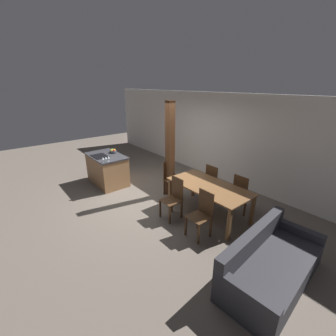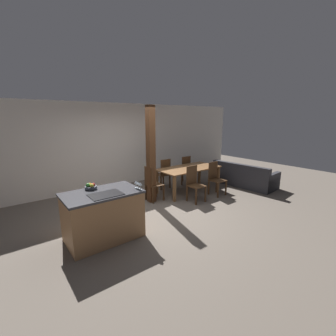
{
  "view_description": "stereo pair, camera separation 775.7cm",
  "coord_description": "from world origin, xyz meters",
  "px_view_note": "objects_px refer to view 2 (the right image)",
  "views": [
    {
      "loc": [
        4.7,
        -3.13,
        2.95
      ],
      "look_at": [
        0.6,
        0.2,
        0.95
      ],
      "focal_mm": 24.0,
      "sensor_mm": 36.0,
      "label": 1
    },
    {
      "loc": [
        -2.93,
        -4.33,
        2.26
      ],
      "look_at": [
        0.6,
        0.2,
        0.95
      ],
      "focal_mm": 24.0,
      "sensor_mm": 36.0,
      "label": 2
    }
  ],
  "objects_px": {
    "kitchen_island": "(103,215)",
    "timber_post": "(151,155)",
    "dining_chair_near_left": "(194,183)",
    "dining_table": "(189,170)",
    "dining_chair_near_right": "(216,178)",
    "wine_glass_far": "(136,182)",
    "couch": "(244,177)",
    "dining_chair_far_left": "(164,173)",
    "dining_chair_far_right": "(184,169)",
    "dining_chair_head_end": "(152,183)",
    "wine_glass_near": "(140,184)",
    "wine_glass_middle": "(138,183)",
    "fruit_bowl": "(91,186)"
  },
  "relations": [
    {
      "from": "kitchen_island",
      "to": "dining_table",
      "type": "bearing_deg",
      "value": 18.58
    },
    {
      "from": "fruit_bowl",
      "to": "couch",
      "type": "bearing_deg",
      "value": 0.99
    },
    {
      "from": "kitchen_island",
      "to": "fruit_bowl",
      "type": "height_order",
      "value": "fruit_bowl"
    },
    {
      "from": "dining_chair_head_end",
      "to": "couch",
      "type": "height_order",
      "value": "dining_chair_head_end"
    },
    {
      "from": "wine_glass_middle",
      "to": "dining_chair_head_end",
      "type": "distance_m",
      "value": 1.88
    },
    {
      "from": "wine_glass_far",
      "to": "dining_table",
      "type": "xyz_separation_m",
      "value": [
        2.55,
        1.25,
        -0.38
      ]
    },
    {
      "from": "wine_glass_far",
      "to": "dining_chair_near_right",
      "type": "height_order",
      "value": "wine_glass_far"
    },
    {
      "from": "dining_chair_near_right",
      "to": "dining_chair_far_right",
      "type": "height_order",
      "value": "same"
    },
    {
      "from": "dining_table",
      "to": "dining_chair_far_right",
      "type": "relative_size",
      "value": 2.01
    },
    {
      "from": "wine_glass_near",
      "to": "timber_post",
      "type": "relative_size",
      "value": 0.06
    },
    {
      "from": "dining_chair_far_left",
      "to": "timber_post",
      "type": "relative_size",
      "value": 0.38
    },
    {
      "from": "dining_chair_far_left",
      "to": "fruit_bowl",
      "type": "bearing_deg",
      "value": 27.61
    },
    {
      "from": "wine_glass_far",
      "to": "couch",
      "type": "distance_m",
      "value": 4.56
    },
    {
      "from": "dining_table",
      "to": "dining_chair_far_right",
      "type": "height_order",
      "value": "dining_chair_far_right"
    },
    {
      "from": "dining_chair_far_left",
      "to": "timber_post",
      "type": "bearing_deg",
      "value": 37.11
    },
    {
      "from": "dining_table",
      "to": "dining_chair_far_right",
      "type": "bearing_deg",
      "value": 58.07
    },
    {
      "from": "kitchen_island",
      "to": "dining_chair_head_end",
      "type": "relative_size",
      "value": 1.42
    },
    {
      "from": "wine_glass_middle",
      "to": "dining_chair_far_left",
      "type": "distance_m",
      "value": 2.99
    },
    {
      "from": "dining_table",
      "to": "dining_chair_near_right",
      "type": "distance_m",
      "value": 0.84
    },
    {
      "from": "fruit_bowl",
      "to": "wine_glass_far",
      "type": "xyz_separation_m",
      "value": [
        0.71,
        -0.48,
        0.07
      ]
    },
    {
      "from": "dining_table",
      "to": "timber_post",
      "type": "bearing_deg",
      "value": -179.11
    },
    {
      "from": "kitchen_island",
      "to": "timber_post",
      "type": "height_order",
      "value": "timber_post"
    },
    {
      "from": "dining_chair_near_right",
      "to": "dining_chair_head_end",
      "type": "height_order",
      "value": "same"
    },
    {
      "from": "wine_glass_near",
      "to": "dining_chair_head_end",
      "type": "height_order",
      "value": "wine_glass_near"
    },
    {
      "from": "kitchen_island",
      "to": "wine_glass_far",
      "type": "bearing_deg",
      "value": -17.29
    },
    {
      "from": "wine_glass_near",
      "to": "dining_chair_near_right",
      "type": "relative_size",
      "value": 0.15
    },
    {
      "from": "fruit_bowl",
      "to": "dining_chair_head_end",
      "type": "bearing_deg",
      "value": 22.13
    },
    {
      "from": "fruit_bowl",
      "to": "wine_glass_far",
      "type": "relative_size",
      "value": 1.53
    },
    {
      "from": "kitchen_island",
      "to": "fruit_bowl",
      "type": "bearing_deg",
      "value": 108.79
    },
    {
      "from": "couch",
      "to": "wine_glass_far",
      "type": "bearing_deg",
      "value": 92.59
    },
    {
      "from": "dining_table",
      "to": "dining_chair_head_end",
      "type": "distance_m",
      "value": 1.36
    },
    {
      "from": "kitchen_island",
      "to": "dining_chair_head_end",
      "type": "height_order",
      "value": "dining_chair_head_end"
    },
    {
      "from": "kitchen_island",
      "to": "dining_chair_near_left",
      "type": "bearing_deg",
      "value": 7.6
    },
    {
      "from": "wine_glass_far",
      "to": "dining_chair_head_end",
      "type": "bearing_deg",
      "value": 46.13
    },
    {
      "from": "wine_glass_middle",
      "to": "dining_chair_far_right",
      "type": "xyz_separation_m",
      "value": [
        2.99,
        2.03,
        -0.54
      ]
    },
    {
      "from": "kitchen_island",
      "to": "couch",
      "type": "xyz_separation_m",
      "value": [
        5.07,
        0.37,
        -0.2
      ]
    },
    {
      "from": "dining_chair_near_left",
      "to": "fruit_bowl",
      "type": "bearing_deg",
      "value": -178.4
    },
    {
      "from": "wine_glass_near",
      "to": "dining_table",
      "type": "bearing_deg",
      "value": 29.02
    },
    {
      "from": "kitchen_island",
      "to": "wine_glass_near",
      "type": "distance_m",
      "value": 0.91
    },
    {
      "from": "wine_glass_far",
      "to": "dining_chair_far_right",
      "type": "xyz_separation_m",
      "value": [
        2.99,
        1.95,
        -0.54
      ]
    },
    {
      "from": "dining_chair_far_right",
      "to": "couch",
      "type": "distance_m",
      "value": 2.04
    },
    {
      "from": "fruit_bowl",
      "to": "wine_glass_far",
      "type": "height_order",
      "value": "wine_glass_far"
    },
    {
      "from": "kitchen_island",
      "to": "couch",
      "type": "distance_m",
      "value": 5.09
    },
    {
      "from": "wine_glass_near",
      "to": "couch",
      "type": "distance_m",
      "value": 4.59
    },
    {
      "from": "dining_chair_near_left",
      "to": "timber_post",
      "type": "height_order",
      "value": "timber_post"
    },
    {
      "from": "dining_table",
      "to": "wine_glass_far",
      "type": "bearing_deg",
      "value": -153.85
    },
    {
      "from": "timber_post",
      "to": "dining_chair_near_right",
      "type": "bearing_deg",
      "value": -20.38
    },
    {
      "from": "dining_chair_head_end",
      "to": "dining_chair_near_right",
      "type": "bearing_deg",
      "value": -111.41
    },
    {
      "from": "dining_chair_far_left",
      "to": "dining_chair_head_end",
      "type": "relative_size",
      "value": 1.0
    },
    {
      "from": "dining_chair_head_end",
      "to": "couch",
      "type": "relative_size",
      "value": 0.47
    }
  ]
}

